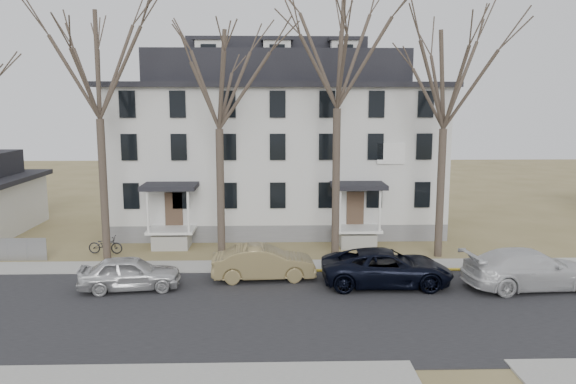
{
  "coord_description": "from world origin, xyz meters",
  "views": [
    {
      "loc": [
        -2.29,
        -18.97,
        8.12
      ],
      "look_at": [
        -1.52,
        9.0,
        3.62
      ],
      "focal_mm": 35.0,
      "sensor_mm": 36.0,
      "label": 1
    }
  ],
  "objects_px": {
    "boarding_house": "(277,144)",
    "tree_mid_right": "(446,72)",
    "tree_center": "(338,42)",
    "bicycle_left": "(106,246)",
    "car_silver": "(130,274)",
    "tree_mid_left": "(218,72)",
    "car_white": "(530,270)",
    "car_navy": "(387,268)",
    "car_tan": "(263,263)",
    "tree_far_left": "(97,57)"
  },
  "relations": [
    {
      "from": "boarding_house",
      "to": "tree_mid_right",
      "type": "distance_m",
      "value": 12.51
    },
    {
      "from": "tree_center",
      "to": "bicycle_left",
      "type": "height_order",
      "value": "tree_center"
    },
    {
      "from": "car_silver",
      "to": "tree_mid_right",
      "type": "bearing_deg",
      "value": -78.44
    },
    {
      "from": "tree_mid_left",
      "to": "tree_center",
      "type": "distance_m",
      "value": 6.18
    },
    {
      "from": "tree_mid_left",
      "to": "tree_mid_right",
      "type": "xyz_separation_m",
      "value": [
        11.5,
        0.0,
        0.0
      ]
    },
    {
      "from": "tree_center",
      "to": "car_white",
      "type": "bearing_deg",
      "value": -33.84
    },
    {
      "from": "car_navy",
      "to": "car_white",
      "type": "relative_size",
      "value": 0.98
    },
    {
      "from": "car_white",
      "to": "bicycle_left",
      "type": "xyz_separation_m",
      "value": [
        -20.3,
        6.18,
        -0.37
      ]
    },
    {
      "from": "tree_center",
      "to": "car_tan",
      "type": "bearing_deg",
      "value": -134.5
    },
    {
      "from": "tree_far_left",
      "to": "tree_mid_left",
      "type": "height_order",
      "value": "tree_far_left"
    },
    {
      "from": "tree_center",
      "to": "bicycle_left",
      "type": "bearing_deg",
      "value": 176.19
    },
    {
      "from": "tree_far_left",
      "to": "car_white",
      "type": "xyz_separation_m",
      "value": [
        19.99,
        -5.36,
        -9.49
      ]
    },
    {
      "from": "tree_far_left",
      "to": "bicycle_left",
      "type": "distance_m",
      "value": 9.9
    },
    {
      "from": "car_silver",
      "to": "car_tan",
      "type": "height_order",
      "value": "car_tan"
    },
    {
      "from": "tree_far_left",
      "to": "car_navy",
      "type": "bearing_deg",
      "value": -19.23
    },
    {
      "from": "tree_far_left",
      "to": "car_silver",
      "type": "relative_size",
      "value": 3.17
    },
    {
      "from": "bicycle_left",
      "to": "boarding_house",
      "type": "bearing_deg",
      "value": -47.69
    },
    {
      "from": "car_white",
      "to": "car_silver",
      "type": "bearing_deg",
      "value": 82.6
    },
    {
      "from": "tree_mid_left",
      "to": "car_tan",
      "type": "relative_size",
      "value": 2.69
    },
    {
      "from": "tree_mid_right",
      "to": "car_white",
      "type": "bearing_deg",
      "value": -65.06
    },
    {
      "from": "tree_center",
      "to": "car_white",
      "type": "height_order",
      "value": "tree_center"
    },
    {
      "from": "tree_far_left",
      "to": "car_white",
      "type": "distance_m",
      "value": 22.77
    },
    {
      "from": "tree_far_left",
      "to": "tree_center",
      "type": "distance_m",
      "value": 12.02
    },
    {
      "from": "bicycle_left",
      "to": "tree_center",
      "type": "bearing_deg",
      "value": -89.73
    },
    {
      "from": "boarding_house",
      "to": "car_white",
      "type": "relative_size",
      "value": 3.52
    },
    {
      "from": "boarding_house",
      "to": "car_tan",
      "type": "xyz_separation_m",
      "value": [
        -0.74,
        -11.96,
        -4.6
      ]
    },
    {
      "from": "car_tan",
      "to": "bicycle_left",
      "type": "bearing_deg",
      "value": 57.57
    },
    {
      "from": "tree_mid_right",
      "to": "car_tan",
      "type": "relative_size",
      "value": 2.69
    },
    {
      "from": "car_navy",
      "to": "tree_mid_right",
      "type": "bearing_deg",
      "value": -36.74
    },
    {
      "from": "tree_center",
      "to": "tree_far_left",
      "type": "bearing_deg",
      "value": 180.0
    },
    {
      "from": "bicycle_left",
      "to": "car_navy",
      "type": "bearing_deg",
      "value": -107.7
    },
    {
      "from": "car_tan",
      "to": "car_navy",
      "type": "distance_m",
      "value": 5.59
    },
    {
      "from": "tree_mid_left",
      "to": "car_navy",
      "type": "relative_size",
      "value": 2.2
    },
    {
      "from": "boarding_house",
      "to": "tree_mid_right",
      "type": "bearing_deg",
      "value": -43.81
    },
    {
      "from": "tree_far_left",
      "to": "bicycle_left",
      "type": "bearing_deg",
      "value": 110.73
    },
    {
      "from": "car_tan",
      "to": "car_navy",
      "type": "height_order",
      "value": "car_navy"
    },
    {
      "from": "tree_far_left",
      "to": "bicycle_left",
      "type": "xyz_separation_m",
      "value": [
        -0.31,
        0.82,
        -9.86
      ]
    },
    {
      "from": "car_white",
      "to": "tree_far_left",
      "type": "bearing_deg",
      "value": 68.46
    },
    {
      "from": "tree_mid_right",
      "to": "car_silver",
      "type": "xyz_separation_m",
      "value": [
        -15.01,
        -5.1,
        -8.86
      ]
    },
    {
      "from": "car_silver",
      "to": "car_white",
      "type": "bearing_deg",
      "value": -98.06
    },
    {
      "from": "tree_far_left",
      "to": "boarding_house",
      "type": "bearing_deg",
      "value": 42.18
    },
    {
      "from": "car_white",
      "to": "car_navy",
      "type": "bearing_deg",
      "value": 78.34
    },
    {
      "from": "car_tan",
      "to": "car_navy",
      "type": "relative_size",
      "value": 0.82
    },
    {
      "from": "car_navy",
      "to": "car_white",
      "type": "bearing_deg",
      "value": -93.96
    },
    {
      "from": "tree_mid_left",
      "to": "car_navy",
      "type": "bearing_deg",
      "value": -31.73
    },
    {
      "from": "car_tan",
      "to": "car_silver",
      "type": "bearing_deg",
      "value": 98.53
    },
    {
      "from": "tree_mid_right",
      "to": "car_white",
      "type": "relative_size",
      "value": 2.16
    },
    {
      "from": "car_silver",
      "to": "car_navy",
      "type": "xyz_separation_m",
      "value": [
        11.27,
        0.29,
        0.07
      ]
    },
    {
      "from": "boarding_house",
      "to": "car_navy",
      "type": "height_order",
      "value": "boarding_house"
    },
    {
      "from": "boarding_house",
      "to": "car_silver",
      "type": "xyz_separation_m",
      "value": [
        -6.51,
        -13.25,
        -4.64
      ]
    }
  ]
}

